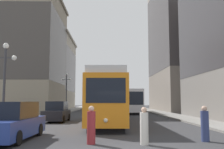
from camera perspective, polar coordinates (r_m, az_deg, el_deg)
name	(u,v)px	position (r m, az deg, el deg)	size (l,w,h in m)	color
sidewalk_left	(69,110)	(49.55, -9.61, -7.95)	(2.80, 120.00, 0.15)	gray
sidewalk_right	(149,110)	(49.69, 8.33, -7.96)	(2.80, 120.00, 0.15)	gray
streetcar	(108,98)	(21.30, -0.99, -5.32)	(2.86, 14.70, 3.89)	black
transit_bus	(131,100)	(39.09, 4.41, -5.82)	(3.04, 12.57, 3.45)	black
parked_car_left_near	(13,122)	(13.26, -21.39, -9.95)	(2.00, 5.04, 1.82)	black
parked_car_left_mid	(57,112)	(23.61, -12.30, -8.30)	(1.96, 4.25, 1.82)	black
pedestrian_crossing_near	(91,126)	(11.24, -4.70, -11.53)	(0.37, 0.37, 1.64)	maroon
pedestrian_crossing_far	(205,125)	(12.67, 20.19, -10.59)	(0.37, 0.37, 1.63)	navy
pedestrian_on_sidewalk	(144,127)	(11.12, 7.26, -11.68)	(0.36, 0.36, 1.60)	beige
lamp_post_left_near	(5,72)	(17.24, -22.99, 0.58)	(1.41, 0.36, 5.36)	#333338
lamp_post_left_far	(66,87)	(40.72, -10.22, -2.68)	(1.41, 0.36, 6.13)	#333338
building_left_corner	(29,52)	(48.15, -18.11, 4.75)	(11.41, 15.99, 20.53)	gray
building_left_midblock	(50,72)	(62.49, -13.78, 0.50)	(10.73, 16.91, 16.95)	#B2A893
building_right_midblock	(190,32)	(51.60, 17.06, 9.07)	(13.37, 19.88, 29.11)	slate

